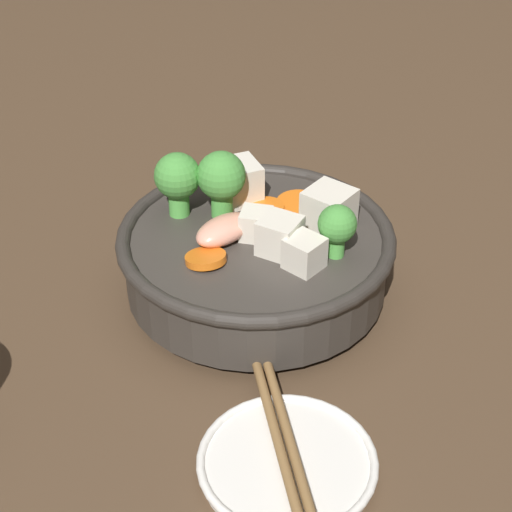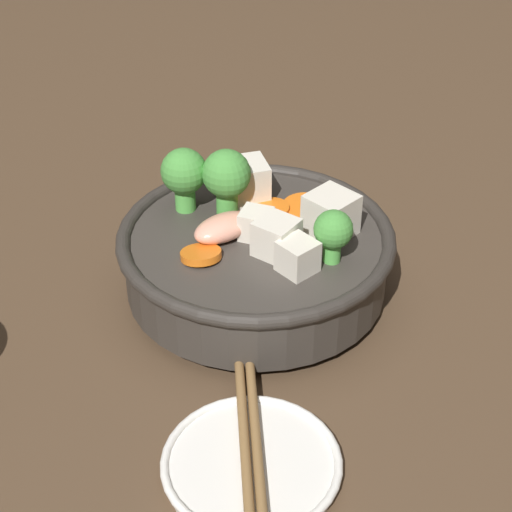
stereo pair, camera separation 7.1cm
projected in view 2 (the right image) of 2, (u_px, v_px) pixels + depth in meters
ground_plane at (256, 293)px, 0.73m from camera, size 3.00×3.00×0.00m
stirfry_bowl at (256, 251)px, 0.71m from camera, size 0.23×0.23×0.12m
side_saucer at (252, 465)px, 0.57m from camera, size 0.12×0.12×0.01m
chopsticks_pair at (251, 455)px, 0.56m from camera, size 0.13×0.20×0.01m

